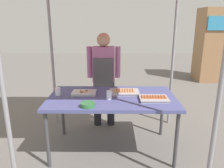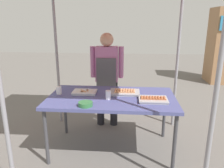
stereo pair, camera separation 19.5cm
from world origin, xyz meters
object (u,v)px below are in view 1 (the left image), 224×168
(tray_meat_skewers, at_px, (84,93))
(drink_cup_near_edge, at_px, (58,92))
(stall_table, at_px, (112,100))
(tray_pork_links, at_px, (124,92))
(drink_cup_by_wok, at_px, (109,95))
(condiment_bowl, at_px, (88,105))
(neighbor_stall_left, at_px, (211,45))
(tray_grilled_sausages, at_px, (154,98))
(vendor_woman, at_px, (104,73))

(tray_meat_skewers, relative_size, drink_cup_near_edge, 3.15)
(tray_meat_skewers, xyz_separation_m, drink_cup_near_edge, (-0.33, -0.06, 0.03))
(stall_table, bearing_deg, tray_pork_links, 38.20)
(drink_cup_by_wok, bearing_deg, condiment_bowl, -133.20)
(tray_meat_skewers, bearing_deg, tray_pork_links, 3.54)
(drink_cup_by_wok, bearing_deg, tray_meat_skewers, 149.53)
(neighbor_stall_left, bearing_deg, tray_grilled_sausages, -120.92)
(neighbor_stall_left, bearing_deg, vendor_woman, -134.72)
(stall_table, bearing_deg, drink_cup_near_edge, 176.83)
(tray_grilled_sausages, xyz_separation_m, neighbor_stall_left, (2.27, 3.79, 0.24))
(condiment_bowl, bearing_deg, drink_cup_by_wok, 46.80)
(drink_cup_near_edge, xyz_separation_m, drink_cup_by_wok, (0.66, -0.14, 0.00))
(tray_pork_links, height_order, drink_cup_by_wok, drink_cup_by_wok)
(tray_grilled_sausages, bearing_deg, tray_pork_links, 143.97)
(tray_grilled_sausages, relative_size, drink_cup_near_edge, 3.43)
(stall_table, height_order, condiment_bowl, condiment_bowl)
(vendor_woman, relative_size, neighbor_stall_left, 0.74)
(tray_meat_skewers, bearing_deg, condiment_bowl, -77.43)
(tray_grilled_sausages, height_order, condiment_bowl, tray_grilled_sausages)
(tray_pork_links, xyz_separation_m, vendor_woman, (-0.30, 0.60, 0.11))
(drink_cup_by_wok, bearing_deg, neighbor_stall_left, 53.27)
(condiment_bowl, xyz_separation_m, neighbor_stall_left, (3.04, 4.01, 0.24))
(stall_table, height_order, tray_meat_skewers, tray_meat_skewers)
(tray_pork_links, relative_size, drink_cup_by_wok, 3.55)
(drink_cup_by_wok, bearing_deg, stall_table, 71.38)
(vendor_woman, bearing_deg, tray_pork_links, 116.39)
(drink_cup_near_edge, xyz_separation_m, vendor_woman, (0.56, 0.69, 0.08))
(tray_meat_skewers, distance_m, condiment_bowl, 0.45)
(vendor_woman, bearing_deg, neighbor_stall_left, -134.72)
(drink_cup_by_wok, height_order, neighbor_stall_left, neighbor_stall_left)
(tray_meat_skewers, xyz_separation_m, condiment_bowl, (0.10, -0.44, 0.01))
(stall_table, height_order, tray_grilled_sausages, tray_grilled_sausages)
(stall_table, distance_m, drink_cup_near_edge, 0.70)
(drink_cup_near_edge, bearing_deg, stall_table, -3.17)
(drink_cup_near_edge, height_order, vendor_woman, vendor_woman)
(drink_cup_by_wok, relative_size, neighbor_stall_left, 0.05)
(tray_grilled_sausages, height_order, drink_cup_near_edge, drink_cup_near_edge)
(tray_meat_skewers, xyz_separation_m, drink_cup_by_wok, (0.33, -0.19, 0.04))
(tray_meat_skewers, xyz_separation_m, neighbor_stall_left, (3.14, 3.57, 0.25))
(condiment_bowl, xyz_separation_m, vendor_woman, (0.13, 1.07, 0.11))
(stall_table, bearing_deg, vendor_woman, 100.58)
(tray_pork_links, relative_size, drink_cup_near_edge, 3.89)
(tray_meat_skewers, distance_m, vendor_woman, 0.68)
(stall_table, height_order, vendor_woman, vendor_woman)
(condiment_bowl, bearing_deg, neighbor_stall_left, 52.84)
(tray_grilled_sausages, bearing_deg, stall_table, 166.27)
(stall_table, bearing_deg, tray_meat_skewers, 165.48)
(stall_table, distance_m, vendor_woman, 0.76)
(tray_grilled_sausages, distance_m, drink_cup_by_wok, 0.54)
(tray_pork_links, relative_size, vendor_woman, 0.26)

